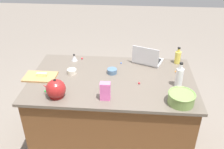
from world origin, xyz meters
The scene contains 20 objects.
ground_plane centered at (0.00, 0.00, 0.00)m, with size 12.00×12.00×0.00m, color slate.
island_counter centered at (0.00, 0.00, 0.45)m, with size 1.67×0.99×0.90m.
laptop centered at (-0.37, -0.38, 0.95)m, with size 0.37×0.33×0.22m.
mixing_bowl_large centered at (-0.63, 0.36, 0.95)m, with size 0.24×0.24×0.10m.
bottle_vinegar centered at (-0.65, 0.08, 1.00)m, with size 0.07×0.07×0.26m.
bottle_oil centered at (-0.71, -0.40, 0.98)m, with size 0.07×0.07×0.19m.
kettle centered at (0.48, 0.34, 0.98)m, with size 0.21×0.18×0.20m.
cutting_board centered at (0.74, 0.03, 0.91)m, with size 0.33×0.21×0.02m, color #AD7F4C.
butter_stick_left centered at (0.72, 0.03, 0.94)m, with size 0.11×0.04×0.04m, color #F4E58C.
ramekin_small centered at (0.01, -0.11, 0.93)m, with size 0.10×0.10×0.05m, color slate.
ramekin_medium centered at (0.43, -0.07, 0.92)m, with size 0.10×0.10×0.05m, color beige.
kitchen_timer centered at (0.47, -0.37, 0.94)m, with size 0.07×0.07×0.08m.
candy_bag centered at (0.03, 0.35, 0.99)m, with size 0.09×0.06×0.17m, color pink.
candy_0 centered at (0.60, 0.29, 0.91)m, with size 0.02×0.02×0.02m, color green.
candy_1 centered at (-0.08, -0.33, 0.91)m, with size 0.02×0.02×0.02m, color blue.
candy_2 centered at (-0.68, 0.17, 0.91)m, with size 0.02×0.02×0.02m, color blue.
candy_3 centered at (0.38, -0.40, 0.91)m, with size 0.02×0.02×0.02m, color red.
candy_4 centered at (0.46, 0.23, 0.91)m, with size 0.02×0.02×0.02m, color orange.
candy_5 centered at (-0.66, -0.18, 0.91)m, with size 0.02×0.02×0.02m, color orange.
candy_6 centered at (-0.27, 0.08, 0.91)m, with size 0.02×0.02×0.02m, color red.
Camera 1 is at (-0.17, 2.15, 2.24)m, focal length 39.94 mm.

